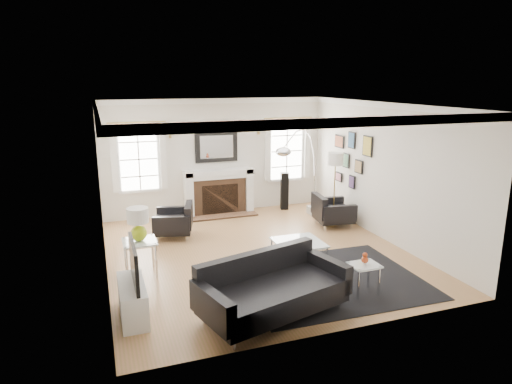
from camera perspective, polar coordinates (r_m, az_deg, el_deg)
name	(u,v)px	position (r m, az deg, el deg)	size (l,w,h in m)	color
floor	(257,253)	(8.82, 0.16, -7.61)	(6.00, 6.00, 0.00)	#A17843
back_wall	(216,157)	(11.23, -5.01, 4.44)	(5.50, 0.04, 2.80)	silver
front_wall	(338,231)	(5.78, 10.27, -4.86)	(5.50, 0.04, 2.80)	silver
left_wall	(101,194)	(7.94, -18.86, -0.22)	(0.04, 6.00, 2.80)	silver
right_wall	(384,172)	(9.67, 15.71, 2.43)	(0.04, 6.00, 2.80)	silver
ceiling	(257,105)	(8.22, 0.17, 10.86)	(5.50, 6.00, 0.02)	white
crown_molding	(257,108)	(8.22, 0.17, 10.44)	(5.50, 6.00, 0.12)	white
fireplace	(219,192)	(11.21, -4.65, -0.05)	(1.70, 0.69, 1.11)	white
mantel_mirror	(216,147)	(11.15, -4.98, 5.67)	(1.05, 0.07, 0.75)	black
window_left	(139,159)	(10.86, -14.45, 4.04)	(1.24, 0.15, 1.62)	white
window_right	(287,151)	(11.77, 3.84, 5.18)	(1.24, 0.15, 1.62)	white
gallery_wall	(350,156)	(10.70, 11.65, 4.45)	(0.04, 1.73, 1.29)	black
tv_unit	(133,295)	(6.70, -15.14, -12.34)	(0.35, 1.00, 1.09)	white
area_rug	(330,280)	(7.79, 9.19, -10.77)	(2.95, 2.45, 0.01)	black
sofa	(271,290)	(6.53, 1.83, -12.10)	(2.29, 1.49, 0.69)	black
armchair_left	(176,222)	(9.75, -10.00, -3.69)	(0.96, 1.03, 0.58)	black
armchair_right	(331,211)	(10.45, 9.35, -2.42)	(0.90, 0.98, 0.60)	black
coffee_table	(299,243)	(8.37, 5.36, -6.41)	(0.84, 0.84, 0.37)	silver
side_table_left	(140,247)	(7.96, -14.33, -6.68)	(0.55, 0.55, 0.61)	silver
nesting_table	(364,271)	(7.29, 13.36, -9.60)	(0.44, 0.37, 0.49)	silver
gourd_lamp	(138,222)	(7.82, -14.52, -3.66)	(0.36, 0.36, 0.57)	#9EBD17
orange_vase	(365,258)	(7.21, 13.45, -8.08)	(0.11, 0.11, 0.17)	#B13A16
arc_floor_lamp	(300,172)	(10.28, 5.56, 2.54)	(1.60, 1.48, 2.26)	silver
stick_floor_lamp	(335,163)	(10.22, 9.90, 3.62)	(0.34, 0.34, 1.67)	#AA893B
speaker_tower	(284,191)	(11.63, 3.58, 0.13)	(0.19, 0.19, 0.95)	black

